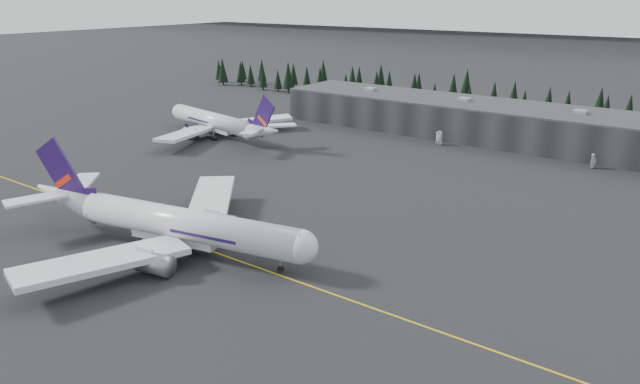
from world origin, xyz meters
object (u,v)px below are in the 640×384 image
Objects in this scene: jet_parked at (221,123)px; gse_vehicle_a at (439,143)px; jet_main at (164,221)px; gse_vehicle_b at (593,166)px; terminal at (489,121)px.

jet_parked is 12.78× the size of gse_vehicle_a.
jet_main is at bearing 138.19° from jet_parked.
gse_vehicle_b is (118.99, 37.40, -4.49)m from jet_parked.
terminal is at bearing -132.47° from gse_vehicle_b.
terminal is 2.30× the size of jet_main.
jet_main reaches higher than terminal.
terminal is 2.53× the size of jet_parked.
gse_vehicle_a is 1.07× the size of gse_vehicle_b.
jet_parked is 78.48m from gse_vehicle_a.
terminal is 43.74m from gse_vehicle_b.
terminal reaches higher than gse_vehicle_b.
jet_main is at bearing -45.52° from gse_vehicle_b.
terminal is at bearing -134.88° from jet_parked.
jet_main is 112.28m from gse_vehicle_a.
gse_vehicle_b is (49.63, 0.97, 0.10)m from gse_vehicle_a.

